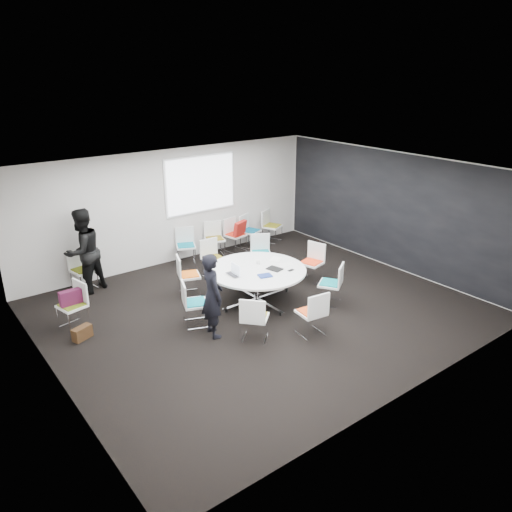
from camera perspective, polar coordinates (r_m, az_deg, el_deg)
room_shell at (r=9.66m, az=0.94°, el=1.41°), size 8.08×7.08×2.88m
conference_table at (r=10.30m, az=0.11°, el=-2.59°), size 2.02×2.02×0.73m
projection_screen at (r=12.66m, az=-6.32°, el=8.14°), size 1.90×0.03×1.35m
chair_ring_a at (r=11.44m, az=6.34°, el=-1.55°), size 0.55×0.56×0.88m
chair_ring_b at (r=11.92m, az=0.57°, el=-0.48°), size 0.62×0.62×0.88m
chair_ring_c at (r=11.64m, az=-4.89°, el=-1.09°), size 0.47×0.46×0.88m
chair_ring_d at (r=10.80m, az=-7.69°, el=-3.04°), size 0.58×0.59×0.88m
chair_ring_e at (r=9.56m, az=-6.97°, el=-6.31°), size 0.58×0.59×0.88m
chair_ring_f at (r=8.99m, az=-0.17°, el=-8.03°), size 0.64×0.64×0.88m
chair_ring_g at (r=9.21m, az=6.34°, el=-7.40°), size 0.51×0.50×0.88m
chair_ring_h at (r=10.41m, az=8.50°, el=-4.02°), size 0.63×0.63×0.88m
chair_back_a at (r=12.54m, az=-7.98°, el=0.42°), size 0.60×0.60×0.88m
chair_back_b at (r=12.95m, az=-4.72°, el=1.22°), size 0.58×0.57×0.88m
chair_back_c at (r=13.23m, az=-2.40°, el=1.71°), size 0.54×0.53×0.88m
chair_back_d at (r=13.53m, az=-0.68°, el=2.17°), size 0.59×0.59×0.88m
chair_back_e at (r=13.95m, az=1.82°, el=2.75°), size 0.60×0.60×0.88m
chair_spare_left at (r=10.01m, az=-20.10°, el=-6.21°), size 0.54×0.55×0.88m
chair_person_back at (r=11.60m, az=-19.06°, el=-2.31°), size 0.54×0.53×0.88m
person_main at (r=8.96m, az=-5.03°, el=-4.49°), size 0.48×0.64×1.58m
person_back at (r=11.23m, az=-19.16°, el=0.50°), size 1.11×1.00×1.86m
laptop at (r=9.94m, az=-2.44°, el=-2.10°), size 0.21×0.33×0.03m
laptop_lid at (r=9.87m, az=-2.37°, el=-1.53°), size 0.03×0.30×0.22m
notebook_black at (r=10.20m, az=2.14°, el=-1.48°), size 0.29×0.34×0.02m
tablet_folio at (r=9.87m, az=1.04°, el=-2.26°), size 0.31×0.27×0.03m
papers_right at (r=10.74m, az=2.27°, el=-0.34°), size 0.37×0.34×0.00m
papers_front at (r=10.46m, az=3.41°, el=-0.97°), size 0.34×0.27×0.00m
cup at (r=10.45m, az=0.25°, el=-0.70°), size 0.08×0.08×0.09m
phone at (r=10.17m, az=4.01°, el=-1.63°), size 0.14×0.08×0.01m
maroon_bag at (r=9.86m, az=-20.43°, el=-4.45°), size 0.41×0.16×0.28m
brown_bag at (r=9.62m, az=-19.25°, el=-8.30°), size 0.39×0.28×0.24m
red_jacket at (r=12.92m, az=-1.84°, el=3.23°), size 0.47×0.30×0.36m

